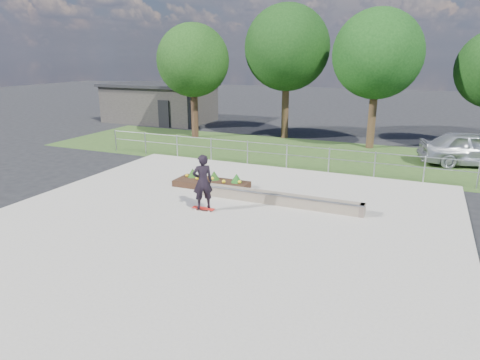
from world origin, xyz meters
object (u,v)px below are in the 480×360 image
planter_bed (212,182)px  skateboarder (203,182)px  grind_ledge (279,199)px  parked_car (474,149)px

planter_bed → skateboarder: size_ratio=1.52×
grind_ledge → skateboarder: (-2.20, -1.62, 0.82)m
skateboarder → planter_bed: bearing=110.8°
planter_bed → grind_ledge: bearing=-16.6°
grind_ledge → planter_bed: planter_bed is taller
planter_bed → skateboarder: 2.87m
skateboarder → parked_car: bearing=50.4°
grind_ledge → planter_bed: bearing=163.4°
planter_bed → skateboarder: (0.97, -2.57, 0.84)m
planter_bed → skateboarder: skateboarder is taller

